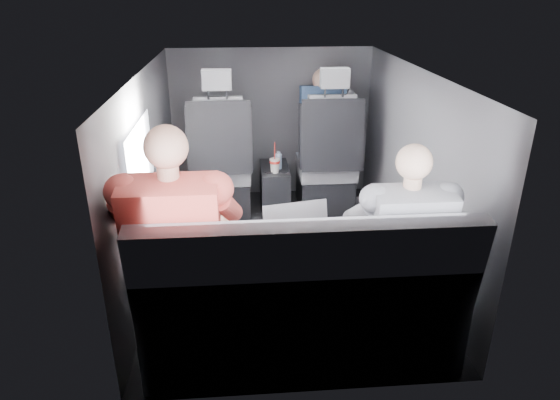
{
  "coord_description": "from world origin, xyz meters",
  "views": [
    {
      "loc": [
        -0.29,
        -3.17,
        1.85
      ],
      "look_at": [
        -0.03,
        -0.05,
        0.49
      ],
      "focal_mm": 32.0,
      "sensor_mm": 36.0,
      "label": 1
    }
  ],
  "objects": [
    {
      "name": "center_console",
      "position": [
        0.0,
        0.88,
        0.2
      ],
      "size": [
        0.24,
        0.48,
        0.41
      ],
      "color": "black",
      "rests_on": "floor"
    },
    {
      "name": "water_bottle",
      "position": [
        0.03,
        0.82,
        0.47
      ],
      "size": [
        0.06,
        0.06,
        0.16
      ],
      "color": "#9BBFD2",
      "rests_on": "center_console"
    },
    {
      "name": "soda_cup",
      "position": [
        -0.01,
        0.75,
        0.47
      ],
      "size": [
        0.09,
        0.09,
        0.26
      ],
      "color": "white",
      "rests_on": "center_console"
    },
    {
      "name": "panel_back",
      "position": [
        0.0,
        -1.3,
        0.68
      ],
      "size": [
        1.8,
        0.02,
        1.35
      ],
      "primitive_type": "cube",
      "color": "#56565B",
      "rests_on": "floor"
    },
    {
      "name": "ceiling",
      "position": [
        0.0,
        0.0,
        1.35
      ],
      "size": [
        2.6,
        2.6,
        0.0
      ],
      "primitive_type": "plane",
      "rotation": [
        3.14,
        0.0,
        0.0
      ],
      "color": "#B2B2AD",
      "rests_on": "panel_back"
    },
    {
      "name": "passenger_front_right",
      "position": [
        0.44,
        1.1,
        0.75
      ],
      "size": [
        0.39,
        0.39,
        0.77
      ],
      "color": "navy",
      "rests_on": "front_seat_right"
    },
    {
      "name": "floor",
      "position": [
        0.0,
        0.0,
        0.0
      ],
      "size": [
        2.6,
        2.6,
        0.0
      ],
      "primitive_type": "plane",
      "color": "black",
      "rests_on": "ground"
    },
    {
      "name": "passenger_rear_right",
      "position": [
        0.5,
        -0.97,
        0.62
      ],
      "size": [
        0.48,
        0.6,
        1.19
      ],
      "color": "navy",
      "rests_on": "rear_bench"
    },
    {
      "name": "rear_bench",
      "position": [
        0.0,
        -1.06,
        0.31
      ],
      "size": [
        1.6,
        0.57,
        0.92
      ],
      "color": "slate",
      "rests_on": "floor"
    },
    {
      "name": "passenger_rear_left",
      "position": [
        -0.61,
        -0.97,
        0.66
      ],
      "size": [
        0.55,
        0.66,
        1.3
      ],
      "color": "#36373C",
      "rests_on": "rear_bench"
    },
    {
      "name": "laptop_black",
      "position": [
        0.48,
        -0.8,
        0.64
      ],
      "size": [
        0.41,
        0.39,
        0.26
      ],
      "color": "black",
      "rests_on": "passenger_rear_right"
    },
    {
      "name": "front_seat_left",
      "position": [
        -0.45,
        0.84,
        0.4
      ],
      "size": [
        0.52,
        0.58,
        1.26
      ],
      "color": "black",
      "rests_on": "floor"
    },
    {
      "name": "front_seat_right",
      "position": [
        0.45,
        0.84,
        0.4
      ],
      "size": [
        0.52,
        0.58,
        1.26
      ],
      "color": "black",
      "rests_on": "floor"
    },
    {
      "name": "laptop_silver",
      "position": [
        -0.01,
        -0.78,
        0.63
      ],
      "size": [
        0.38,
        0.37,
        0.24
      ],
      "color": "#A8A8AC",
      "rests_on": "rear_bench"
    },
    {
      "name": "panel_left",
      "position": [
        -0.9,
        0.0,
        0.68
      ],
      "size": [
        0.02,
        2.6,
        1.35
      ],
      "primitive_type": "cube",
      "color": "#56565B",
      "rests_on": "floor"
    },
    {
      "name": "panel_right",
      "position": [
        0.9,
        0.0,
        0.68
      ],
      "size": [
        0.02,
        2.6,
        1.35
      ],
      "primitive_type": "cube",
      "color": "#56565B",
      "rests_on": "floor"
    },
    {
      "name": "panel_front",
      "position": [
        0.0,
        1.3,
        0.68
      ],
      "size": [
        1.8,
        0.02,
        1.35
      ],
      "primitive_type": "cube",
      "color": "#56565B",
      "rests_on": "floor"
    },
    {
      "name": "side_window",
      "position": [
        -0.88,
        -0.3,
        0.9
      ],
      "size": [
        0.02,
        0.75,
        0.42
      ],
      "primitive_type": "cube",
      "color": "white",
      "rests_on": "panel_left"
    },
    {
      "name": "seatbelt",
      "position": [
        0.45,
        0.67,
        0.8
      ],
      "size": [
        0.35,
        0.11,
        0.59
      ],
      "primitive_type": "cube",
      "rotation": [
        -0.14,
        0.49,
        0.0
      ],
      "color": "black",
      "rests_on": "front_seat_right"
    },
    {
      "name": "laptop_white",
      "position": [
        -0.6,
        -0.79,
        0.64
      ],
      "size": [
        0.39,
        0.4,
        0.26
      ],
      "color": "white",
      "rests_on": "passenger_rear_left"
    }
  ]
}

